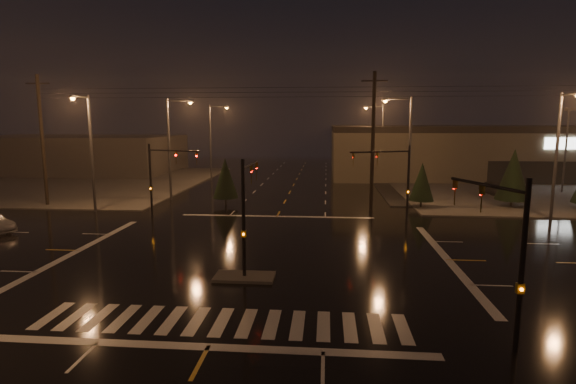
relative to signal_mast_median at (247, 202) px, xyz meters
name	(u,v)px	position (x,y,z in m)	size (l,w,h in m)	color
ground	(257,255)	(0.00, 3.07, -3.75)	(140.00, 140.00, 0.00)	black
sidewalk_ne	(544,187)	(30.00, 33.07, -3.69)	(36.00, 36.00, 0.12)	#45433E
sidewalk_nw	(65,182)	(-30.00, 33.07, -3.69)	(36.00, 36.00, 0.12)	#45433E
median_island	(244,277)	(0.00, -0.93, -3.68)	(3.00, 1.60, 0.15)	#45433E
crosswalk	(221,322)	(0.00, -5.93, -3.75)	(15.00, 2.60, 0.01)	beige
stop_bar_near	(208,347)	(0.00, -7.93, -3.75)	(16.00, 0.50, 0.01)	beige
stop_bar_far	(277,216)	(0.00, 14.07, -3.75)	(16.00, 0.50, 0.01)	beige
retail_building	(531,148)	(35.00, 49.06, 0.09)	(60.20, 28.30, 7.20)	#675D49
commercial_block	(77,154)	(-35.00, 45.07, -0.95)	(30.00, 18.00, 5.60)	#45413D
signal_mast_median	(247,202)	(0.00, 0.00, 0.00)	(0.25, 4.59, 6.00)	black
signal_mast_ne	(396,173)	(9.50, 13.21, 0.04)	(4.84, 1.86, 6.00)	black
signal_mast_nw	(160,171)	(-9.50, 13.21, 0.04)	(4.84, 1.86, 6.00)	black
signal_mast_se	(506,241)	(10.23, -6.68, -0.04)	(1.55, 3.87, 6.00)	black
streetlight_1	(172,142)	(-11.18, 21.07, 2.05)	(2.77, 0.32, 10.00)	#38383A
streetlight_2	(213,137)	(-11.18, 37.07, 2.05)	(2.77, 0.32, 10.00)	#38383A
streetlight_3	(406,144)	(11.18, 19.07, 2.05)	(2.77, 0.32, 10.00)	#38383A
streetlight_4	(380,137)	(11.18, 39.07, 2.05)	(2.77, 0.32, 10.00)	#38383A
streetlight_5	(89,145)	(-16.00, 14.26, 2.05)	(0.32, 2.77, 10.00)	#38383A
streetlight_6	(559,148)	(22.00, 14.26, 2.05)	(0.32, 2.77, 10.00)	#38383A
utility_pole_0	(42,140)	(-22.00, 17.07, 2.38)	(2.20, 0.32, 12.00)	black
utility_pole_1	(373,141)	(8.00, 17.07, 2.38)	(2.20, 0.32, 12.00)	black
conifer_0	(422,182)	(12.68, 18.87, -1.33)	(2.21, 2.21, 4.15)	black
conifer_1	(513,174)	(21.03, 19.94, -0.71)	(3.00, 3.00, 5.38)	black
conifer_3	(225,178)	(-5.39, 18.82, -1.19)	(2.39, 2.39, 4.43)	black
car_parked	(494,188)	(22.06, 27.26, -3.03)	(1.71, 4.24, 1.45)	black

